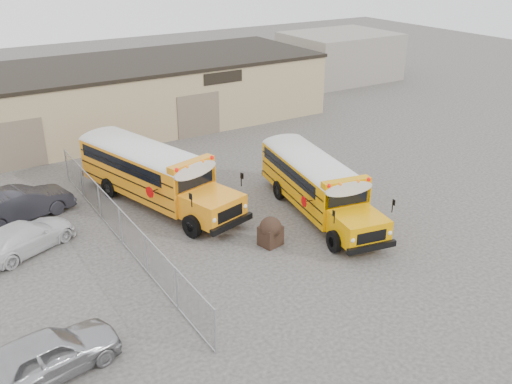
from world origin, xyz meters
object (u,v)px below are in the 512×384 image
car_silver (47,355)px  car_dark (21,204)px  school_bus_right (271,144)px  tarp_bundle (271,231)px  car_white (24,237)px  school_bus_left (84,142)px

car_silver → car_dark: (1.65, 12.06, 0.03)m
car_silver → car_dark: car_dark is taller
school_bus_right → car_silver: (-15.57, -10.94, -0.87)m
school_bus_right → tarp_bundle: bearing=-123.3°
school_bus_right → car_white: (-14.49, -2.29, -0.97)m
car_dark → school_bus_right: bearing=-107.0°
car_white → car_silver: bearing=147.7°
tarp_bundle → car_dark: size_ratio=0.28×
school_bus_right → tarp_bundle: 9.13m
school_bus_right → car_silver: size_ratio=2.17×
car_white → car_dark: bearing=-34.6°
school_bus_right → car_white: bearing=-171.0°
tarp_bundle → car_white: 10.87m
school_bus_right → school_bus_left: bearing=148.2°
school_bus_left → tarp_bundle: (4.34, -13.38, -1.10)m
school_bus_left → car_dark: size_ratio=2.22×
car_silver → car_white: (1.08, 8.65, -0.10)m
tarp_bundle → car_silver: (-10.58, -3.35, 0.08)m
car_silver → car_dark: bearing=-18.3°
school_bus_right → car_dark: 13.99m
tarp_bundle → school_bus_right: bearing=56.7°
school_bus_left → car_white: school_bus_left is taller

